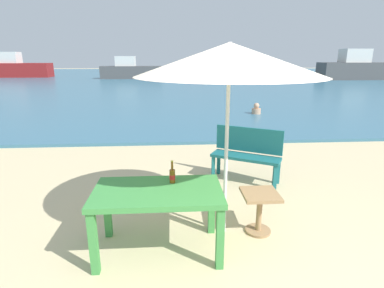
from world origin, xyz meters
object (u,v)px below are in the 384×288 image
patio_umbrella (229,60)px  boat_sailboat (131,71)px  beer_bottle_amber (172,175)px  bench_teal_center (247,151)px  boat_fishing_trawler (15,68)px  side_table_wood (260,207)px  swimmer_person (256,110)px  picnic_table_green (158,199)px  boat_barge (359,69)px  boat_ferry (198,67)px

patio_umbrella → boat_sailboat: (-4.69, 27.63, -1.26)m
boat_sailboat → beer_bottle_amber: bearing=-81.7°
bench_teal_center → boat_fishing_trawler: size_ratio=0.17×
beer_bottle_amber → boat_fishing_trawler: bearing=118.2°
patio_umbrella → boat_sailboat: bearing=99.6°
side_table_wood → boat_fishing_trawler: 35.49m
swimmer_person → beer_bottle_amber: bearing=-111.9°
boat_fishing_trawler → patio_umbrella: bearing=-60.7°
patio_umbrella → swimmer_person: size_ratio=5.61×
side_table_wood → bench_teal_center: bench_teal_center is taller
picnic_table_green → side_table_wood: 1.31m
beer_bottle_amber → patio_umbrella: size_ratio=0.12×
patio_umbrella → boat_barge: 30.37m
patio_umbrella → side_table_wood: patio_umbrella is taller
picnic_table_green → boat_sailboat: (-3.89, 27.98, 0.20)m
boat_sailboat → picnic_table_green: bearing=-82.1°
picnic_table_green → boat_fishing_trawler: bearing=117.9°
beer_bottle_amber → bench_teal_center: 2.26m
bench_teal_center → side_table_wood: bearing=-98.1°
bench_teal_center → boat_sailboat: size_ratio=0.21×
patio_umbrella → boat_ferry: patio_umbrella is taller
swimmer_person → boat_sailboat: (-7.22, 19.90, 0.61)m
bench_teal_center → boat_ferry: (2.63, 41.77, 0.16)m
patio_umbrella → picnic_table_green: bearing=-156.7°
boat_sailboat → boat_barge: bearing=-6.8°
picnic_table_green → boat_barge: bearing=54.7°
patio_umbrella → bench_teal_center: bearing=67.7°
patio_umbrella → boat_ferry: (3.30, 43.41, -1.41)m
swimmer_person → boat_ferry: (0.77, 35.68, 0.47)m
bench_teal_center → boat_sailboat: boat_sailboat is taller
swimmer_person → boat_ferry: boat_ferry is taller
boat_fishing_trawler → swimmer_person: bearing=-49.3°
picnic_table_green → patio_umbrella: bearing=23.3°
patio_umbrella → boat_barge: bearing=55.6°
beer_bottle_amber → bench_teal_center: beer_bottle_amber is taller
picnic_table_green → swimmer_person: bearing=67.6°
boat_barge → boat_sailboat: boat_barge is taller
boat_sailboat → bench_teal_center: bearing=-78.3°
bench_teal_center → boat_barge: (16.48, 23.39, 0.54)m
beer_bottle_amber → boat_ferry: bearing=84.8°
boat_fishing_trawler → beer_bottle_amber: bearing=-61.8°
swimmer_person → boat_barge: (14.63, 17.30, 0.85)m
swimmer_person → boat_fishing_trawler: 30.34m
beer_bottle_amber → boat_barge: 30.85m
boat_barge → boat_ferry: size_ratio=1.61×
side_table_wood → bench_teal_center: (0.24, 1.69, 0.19)m
boat_barge → boat_fishing_trawler: boat_barge is taller
beer_bottle_amber → patio_umbrella: (0.64, 0.16, 1.26)m
beer_bottle_amber → boat_sailboat: boat_sailboat is taller
swimmer_person → boat_sailboat: bearing=109.9°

